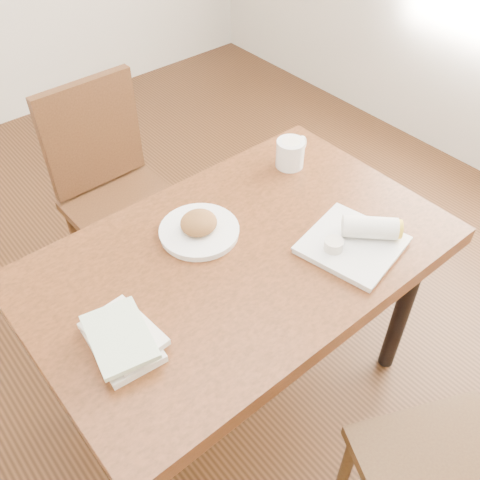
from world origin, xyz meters
TOP-DOWN VIEW (x-y plane):
  - ground at (0.00, 0.00)m, footprint 4.00×5.00m
  - table at (0.00, 0.00)m, footprint 1.26×0.79m
  - chair_far at (-0.01, 0.78)m, footprint 0.43×0.43m
  - plate_scone at (-0.05, 0.14)m, footprint 0.25×0.25m
  - coffee_mug at (0.42, 0.22)m, footprint 0.15×0.10m
  - plate_burrito at (0.29, -0.21)m, footprint 0.31×0.31m
  - book_stack at (-0.44, -0.07)m, footprint 0.18×0.23m

SIDE VIEW (x-z plane):
  - ground at x=0.00m, z-range -0.01..0.00m
  - chair_far at x=-0.01m, z-range 0.07..1.03m
  - table at x=0.00m, z-range 0.29..1.04m
  - plate_scone at x=-0.05m, z-range 0.74..0.81m
  - plate_burrito at x=0.29m, z-range 0.73..0.82m
  - book_stack at x=-0.44m, z-range 0.75..0.81m
  - coffee_mug at x=0.42m, z-range 0.75..0.85m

